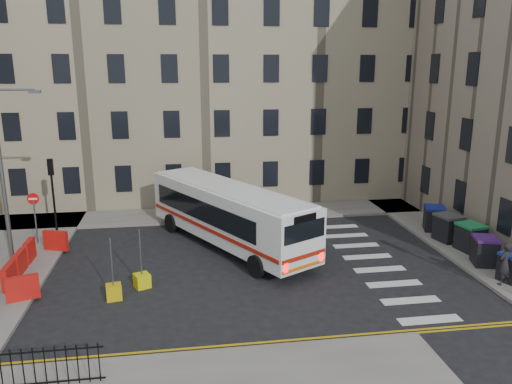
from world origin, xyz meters
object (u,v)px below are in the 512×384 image
object	(u,v)px
wheelie_bin_b	(485,251)
wheelie_bin_d	(448,228)
bus	(228,213)
streetlamp	(2,175)
pedestrian	(505,264)
wheelie_bin_c	(470,237)
wheelie_bin_e	(434,218)
bollard_yellow	(114,292)
bollard_chevron	(142,281)

from	to	relation	value
wheelie_bin_b	wheelie_bin_d	size ratio (longest dim) A/B	0.97
bus	streetlamp	bearing A→B (deg)	156.54
pedestrian	streetlamp	bearing A→B (deg)	-38.39
wheelie_bin_c	wheelie_bin_e	xyz separation A→B (m)	(-0.21, 3.27, -0.00)
streetlamp	wheelie_bin_e	bearing A→B (deg)	3.63
bus	pedestrian	bearing A→B (deg)	-60.67
wheelie_bin_c	bollard_yellow	size ratio (longest dim) A/B	2.38
wheelie_bin_c	bollard_yellow	bearing A→B (deg)	177.72
wheelie_bin_d	wheelie_bin_b	bearing A→B (deg)	-102.19
bollard_yellow	wheelie_bin_b	bearing A→B (deg)	2.63
streetlamp	bollard_yellow	size ratio (longest dim) A/B	13.57
bollard_chevron	wheelie_bin_d	bearing A→B (deg)	11.33
streetlamp	bus	distance (m)	10.74
streetlamp	bollard_yellow	bearing A→B (deg)	-40.53
wheelie_bin_b	bollard_chevron	world-z (taller)	wheelie_bin_b
wheelie_bin_b	wheelie_bin_e	world-z (taller)	wheelie_bin_e
wheelie_bin_d	pedestrian	distance (m)	5.50
wheelie_bin_b	bollard_chevron	size ratio (longest dim) A/B	2.43
wheelie_bin_e	bollard_chevron	world-z (taller)	wheelie_bin_e
bus	wheelie_bin_e	distance (m)	11.70
bus	wheelie_bin_d	xyz separation A→B (m)	(11.51, -1.34, -0.94)
streetlamp	bollard_yellow	distance (m)	7.94
wheelie_bin_c	pedestrian	world-z (taller)	pedestrian
streetlamp	wheelie_bin_d	size ratio (longest dim) A/B	5.44
wheelie_bin_d	bollard_yellow	bearing A→B (deg)	-178.29
streetlamp	wheelie_bin_c	xyz separation A→B (m)	(22.26, -1.87, -3.49)
wheelie_bin_b	bollard_chevron	distance (m)	15.65
bus	wheelie_bin_b	bearing A→B (deg)	-50.92
bus	wheelie_bin_e	size ratio (longest dim) A/B	7.35
pedestrian	bollard_chevron	xyz separation A→B (m)	(-15.13, 2.34, -0.77)
bus	wheelie_bin_d	size ratio (longest dim) A/B	7.55
wheelie_bin_c	bollard_chevron	bearing A→B (deg)	174.94
bus	wheelie_bin_c	bearing A→B (deg)	-42.37
wheelie_bin_e	bollard_chevron	bearing A→B (deg)	-142.54
bus	bollard_yellow	distance (m)	7.66
bollard_chevron	bollard_yellow	bearing A→B (deg)	-137.98
wheelie_bin_e	bollard_chevron	xyz separation A→B (m)	(-15.79, -4.90, -0.54)
bus	wheelie_bin_b	size ratio (longest dim) A/B	7.75
wheelie_bin_e	pedestrian	world-z (taller)	pedestrian
wheelie_bin_c	wheelie_bin_d	xyz separation A→B (m)	(-0.35, 1.51, 0.02)
wheelie_bin_c	pedestrian	bearing A→B (deg)	-113.30
wheelie_bin_b	wheelie_bin_e	bearing A→B (deg)	105.24
wheelie_bin_b	wheelie_bin_c	distance (m)	1.85
wheelie_bin_d	wheelie_bin_e	bearing A→B (deg)	73.42
bus	bollard_yellow	bearing A→B (deg)	-162.57
wheelie_bin_e	pedestrian	size ratio (longest dim) A/B	0.83
wheelie_bin_b	pedestrian	size ratio (longest dim) A/B	0.79
wheelie_bin_c	bollard_chevron	xyz separation A→B (m)	(-16.00, -1.63, -0.54)
wheelie_bin_c	wheelie_bin_b	bearing A→B (deg)	-112.21
streetlamp	wheelie_bin_d	bearing A→B (deg)	-0.95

